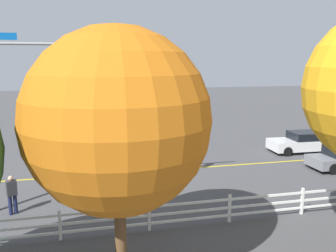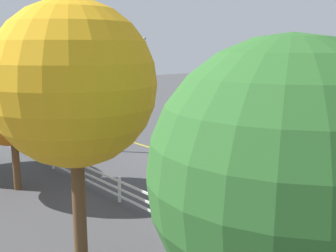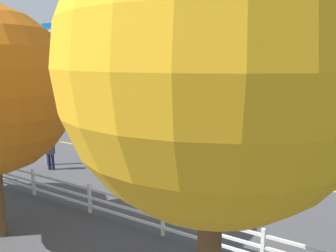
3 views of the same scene
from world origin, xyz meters
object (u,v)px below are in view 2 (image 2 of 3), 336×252
Objects in this scene: car_0 at (214,143)px; tree_0 at (285,176)px; pedestrian at (77,139)px; tree_2 at (74,85)px; tree_1 at (11,89)px.

tree_0 is (-13.12, 12.49, 3.75)m from car_0.
tree_0 is at bearing 49.00° from pedestrian.
car_0 is 15.13m from tree_2.
pedestrian reaches higher than car_0.
tree_2 reaches higher than car_0.
tree_2 reaches higher than pedestrian.
pedestrian is at bearing 48.30° from car_0.
pedestrian is at bearing -17.59° from tree_0.
pedestrian is at bearing -52.90° from tree_1.
tree_0 is 0.93× the size of tree_1.
car_0 is at bearing -64.12° from tree_2.
car_0 is at bearing 115.88° from pedestrian.
tree_1 reaches higher than car_0.
tree_0 is 6.98m from tree_2.
tree_2 reaches higher than tree_1.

